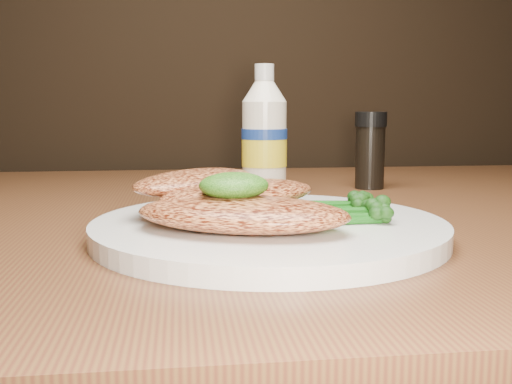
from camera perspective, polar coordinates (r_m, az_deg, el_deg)
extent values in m
cylinder|color=white|center=(0.51, 1.23, -3.52)|extent=(0.30, 0.30, 0.02)
ellipsoid|color=#D27843|center=(0.46, -1.33, -2.08)|extent=(0.19, 0.14, 0.03)
ellipsoid|color=#D27843|center=(0.52, -1.54, -0.18)|extent=(0.17, 0.14, 0.02)
ellipsoid|color=#D27843|center=(0.55, -5.67, 1.00)|extent=(0.15, 0.15, 0.02)
ellipsoid|color=#0C3608|center=(0.47, -2.12, 0.62)|extent=(0.07, 0.06, 0.02)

